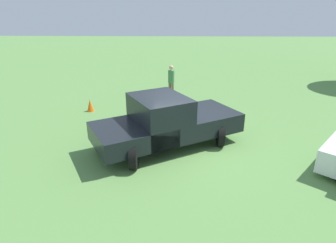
{
  "coord_description": "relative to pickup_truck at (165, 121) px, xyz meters",
  "views": [
    {
      "loc": [
        8.61,
        -0.5,
        4.49
      ],
      "look_at": [
        -0.35,
        -0.74,
        0.9
      ],
      "focal_mm": 30.77,
      "sensor_mm": 36.0,
      "label": 1
    }
  ],
  "objects": [
    {
      "name": "person_bystander",
      "position": [
        -5.6,
        0.13,
        0.05
      ],
      "size": [
        0.45,
        0.45,
        1.74
      ],
      "rotation": [
        0.0,
        0.0,
        2.4
      ],
      "color": "#7A6B51",
      "rests_on": "ground_plane"
    },
    {
      "name": "ground_plane",
      "position": [
        0.29,
        0.85,
        -0.94
      ],
      "size": [
        80.0,
        80.0,
        0.0
      ],
      "primitive_type": "plane",
      "color": "#5B8C47"
    },
    {
      "name": "pickup_truck",
      "position": [
        0.0,
        0.0,
        0.0
      ],
      "size": [
        4.18,
        5.31,
        1.81
      ],
      "rotation": [
        0.0,
        0.0,
        2.09
      ],
      "color": "black",
      "rests_on": "ground_plane"
    },
    {
      "name": "traffic_cone",
      "position": [
        -3.53,
        -3.55,
        -0.66
      ],
      "size": [
        0.32,
        0.32,
        0.55
      ],
      "primitive_type": "cone",
      "color": "orange",
      "rests_on": "ground_plane"
    }
  ]
}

